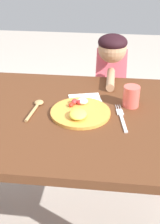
{
  "coord_description": "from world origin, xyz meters",
  "views": [
    {
      "loc": [
        0.25,
        -1.14,
        1.43
      ],
      "look_at": [
        0.12,
        -0.02,
        0.77
      ],
      "focal_mm": 47.97,
      "sensor_mm": 36.0,
      "label": 1
    }
  ],
  "objects": [
    {
      "name": "dining_table",
      "position": [
        0.0,
        0.0,
        0.63
      ],
      "size": [
        1.42,
        0.84,
        0.75
      ],
      "color": "#562E19",
      "rests_on": "ground_plane"
    },
    {
      "name": "drinking_cup",
      "position": [
        0.34,
        0.1,
        0.8
      ],
      "size": [
        0.08,
        0.08,
        0.1
      ],
      "primitive_type": "cylinder",
      "color": "#F25E51",
      "rests_on": "dining_table"
    },
    {
      "name": "spoon",
      "position": [
        -0.09,
        0.03,
        0.76
      ],
      "size": [
        0.05,
        0.19,
        0.02
      ],
      "rotation": [
        0.0,
        0.0,
        1.46
      ],
      "color": "tan",
      "rests_on": "dining_table"
    },
    {
      "name": "person",
      "position": [
        0.24,
        0.57,
        0.52
      ],
      "size": [
        0.2,
        0.48,
        0.98
      ],
      "rotation": [
        0.0,
        0.0,
        3.14
      ],
      "color": "#385071",
      "rests_on": "ground_plane"
    },
    {
      "name": "napkin",
      "position": [
        0.13,
        0.13,
        0.75
      ],
      "size": [
        0.18,
        0.16,
        0.0
      ],
      "primitive_type": "cube",
      "rotation": [
        0.0,
        0.0,
        0.26
      ],
      "color": "white",
      "rests_on": "dining_table"
    },
    {
      "name": "plate",
      "position": [
        0.12,
        -0.0,
        0.76
      ],
      "size": [
        0.27,
        0.27,
        0.04
      ],
      "color": "gold",
      "rests_on": "dining_table"
    },
    {
      "name": "fork",
      "position": [
        0.3,
        -0.02,
        0.75
      ],
      "size": [
        0.05,
        0.23,
        0.01
      ],
      "rotation": [
        0.0,
        0.0,
        1.73
      ],
      "color": "silver",
      "rests_on": "dining_table"
    },
    {
      "name": "ground_plane",
      "position": [
        0.0,
        0.0,
        0.0
      ],
      "size": [
        8.0,
        8.0,
        0.0
      ],
      "primitive_type": "plane",
      "color": "beige"
    }
  ]
}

